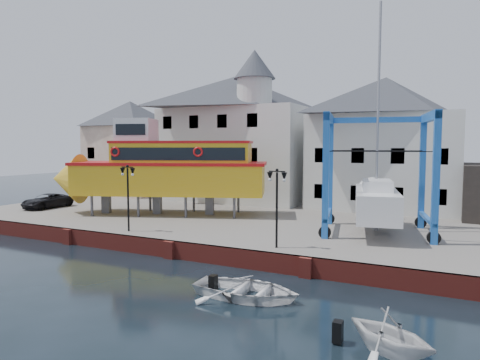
% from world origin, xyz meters
% --- Properties ---
extents(ground, '(140.00, 140.00, 0.00)m').
position_xyz_m(ground, '(0.00, 0.00, 0.00)').
color(ground, black).
rests_on(ground, ground).
extents(hardstanding, '(44.00, 22.00, 1.00)m').
position_xyz_m(hardstanding, '(0.00, 11.00, 0.50)').
color(hardstanding, slate).
rests_on(hardstanding, ground).
extents(quay_wall, '(44.00, 0.47, 1.00)m').
position_xyz_m(quay_wall, '(-0.00, 0.10, 0.50)').
color(quay_wall, maroon).
rests_on(quay_wall, ground).
extents(building_pink, '(8.00, 7.00, 10.30)m').
position_xyz_m(building_pink, '(-18.00, 18.00, 6.15)').
color(building_pink, tan).
rests_on(building_pink, hardstanding).
extents(building_white_main, '(14.00, 8.30, 14.00)m').
position_xyz_m(building_white_main, '(-4.87, 18.39, 7.34)').
color(building_white_main, silver).
rests_on(building_white_main, hardstanding).
extents(building_white_right, '(12.00, 8.00, 11.20)m').
position_xyz_m(building_white_right, '(9.00, 19.00, 6.60)').
color(building_white_right, silver).
rests_on(building_white_right, hardstanding).
extents(lamp_post_left, '(1.12, 0.32, 4.20)m').
position_xyz_m(lamp_post_left, '(-4.00, 1.20, 4.17)').
color(lamp_post_left, black).
rests_on(lamp_post_left, hardstanding).
extents(lamp_post_right, '(1.12, 0.32, 4.20)m').
position_xyz_m(lamp_post_right, '(6.00, 1.20, 4.17)').
color(lamp_post_right, black).
rests_on(lamp_post_right, hardstanding).
extents(tour_boat, '(17.51, 9.80, 7.48)m').
position_xyz_m(tour_boat, '(-6.55, 7.62, 4.53)').
color(tour_boat, '#59595E').
rests_on(tour_boat, hardstanding).
extents(travel_lift, '(7.45, 9.63, 14.11)m').
position_xyz_m(travel_lift, '(9.94, 8.33, 3.35)').
color(travel_lift, '#1352A6').
rests_on(travel_lift, hardstanding).
extents(van, '(2.13, 4.44, 1.22)m').
position_xyz_m(van, '(-17.13, 5.98, 1.61)').
color(van, black).
rests_on(van, hardstanding).
extents(motorboat_b, '(4.70, 3.43, 0.95)m').
position_xyz_m(motorboat_b, '(6.59, -3.79, 0.00)').
color(motorboat_b, white).
rests_on(motorboat_b, ground).
extents(motorboat_c, '(3.74, 3.56, 1.54)m').
position_xyz_m(motorboat_c, '(12.63, -6.27, 0.00)').
color(motorboat_c, white).
rests_on(motorboat_c, ground).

